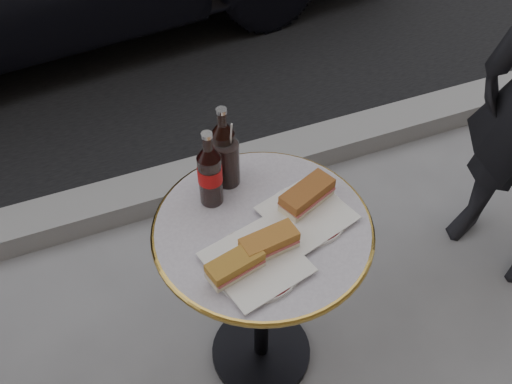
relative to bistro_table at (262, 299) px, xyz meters
name	(u,v)px	position (x,y,z in m)	size (l,w,h in m)	color
ground	(261,353)	(0.00, 0.00, -0.37)	(80.00, 80.00, 0.00)	gray
curb	(187,183)	(0.00, 0.90, -0.32)	(40.00, 0.20, 0.12)	gray
bistro_table	(262,299)	(0.00, 0.00, 0.00)	(0.62, 0.62, 0.73)	#BAB2C4
plate_left	(256,264)	(-0.07, -0.12, 0.37)	(0.24, 0.24, 0.01)	silver
plate_right	(307,214)	(0.13, -0.01, 0.37)	(0.23, 0.23, 0.01)	white
sandwich_left_a	(235,266)	(-0.13, -0.13, 0.40)	(0.15, 0.07, 0.05)	#AE772C
sandwich_left_b	(269,244)	(-0.02, -0.09, 0.41)	(0.15, 0.07, 0.05)	#AD6C2C
sandwich_right	(307,196)	(0.14, 0.02, 0.41)	(0.16, 0.08, 0.06)	brown
cola_bottle_left	(210,168)	(-0.10, 0.15, 0.49)	(0.07, 0.07, 0.25)	black
cola_bottle_right	(223,144)	(-0.03, 0.22, 0.49)	(0.07, 0.07, 0.25)	black
cola_glass	(228,163)	(-0.03, 0.20, 0.44)	(0.07, 0.07, 0.15)	black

